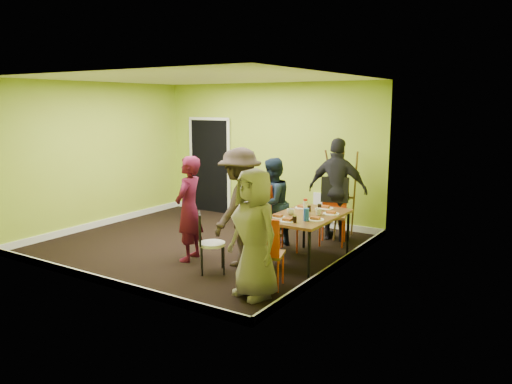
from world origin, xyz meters
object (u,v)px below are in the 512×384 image
chair_back_end (334,196)px  person_left_near (240,207)px  blue_bottle (306,215)px  chair_front_end (267,249)px  easel (342,195)px  chair_left_near (260,228)px  orange_bottle (306,209)px  dining_table (307,218)px  person_front_end (254,233)px  person_back_end (338,190)px  person_left_far (272,203)px  chair_left_far (277,215)px  chair_bentwood (208,239)px  person_standing (189,209)px  thermos (305,208)px

chair_back_end → person_left_near: size_ratio=0.64×
blue_bottle → chair_front_end: bearing=-97.2°
easel → blue_bottle: easel is taller
chair_left_near → blue_bottle: (0.76, 0.03, 0.30)m
blue_bottle → easel: bearing=98.5°
orange_bottle → chair_front_end: bearing=-83.4°
dining_table → orange_bottle: size_ratio=19.42×
orange_bottle → person_front_end: bearing=-84.7°
chair_front_end → person_back_end: bearing=75.6°
person_left_near → person_front_end: 1.28m
dining_table → chair_left_near: chair_left_near is taller
chair_left_near → person_left_far: bearing=-149.3°
chair_left_near → chair_left_far: bearing=-160.4°
easel → blue_bottle: (0.30, -2.00, 0.06)m
person_left_far → chair_left_near: bearing=24.2°
chair_left_near → chair_front_end: chair_left_near is taller
chair_back_end → person_front_end: person_front_end is taller
person_front_end → chair_left_far: bearing=130.2°
easel → person_left_far: bearing=-121.1°
chair_bentwood → blue_bottle: bearing=83.1°
person_standing → person_front_end: (1.65, -0.71, 0.01)m
chair_left_near → person_front_end: person_front_end is taller
chair_left_near → orange_bottle: 0.80m
chair_front_end → person_left_far: bearing=100.3°
orange_bottle → person_front_end: person_front_end is taller
thermos → blue_bottle: bearing=-60.7°
blue_bottle → dining_table: bearing=115.6°
dining_table → chair_front_end: size_ratio=1.56×
chair_bentwood → thermos: bearing=97.1°
orange_bottle → person_left_near: (-0.70, -0.79, 0.09)m
person_left_far → person_back_end: person_back_end is taller
chair_left_far → chair_left_near: size_ratio=1.12×
chair_front_end → person_front_end: bearing=-109.6°
chair_back_end → chair_front_end: (0.19, -2.58, -0.26)m
person_left_far → chair_front_end: bearing=34.4°
chair_left_far → chair_bentwood: 1.47m
blue_bottle → person_left_far: 1.30m
chair_bentwood → thermos: (0.99, 1.10, 0.38)m
chair_left_near → person_back_end: size_ratio=0.54×
dining_table → blue_bottle: 0.42m
person_left_far → chair_left_far: bearing=58.9°
blue_bottle → person_left_near: bearing=-166.6°
chair_left_near → chair_back_end: bearing=177.2°
chair_front_end → easel: easel is taller
thermos → person_standing: 1.78m
orange_bottle → person_front_end: (0.16, -1.74, 0.03)m
chair_back_end → person_back_end: 0.16m
chair_bentwood → person_standing: 0.75m
person_standing → person_back_end: (1.47, 2.28, 0.10)m
thermos → person_front_end: size_ratio=0.13×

